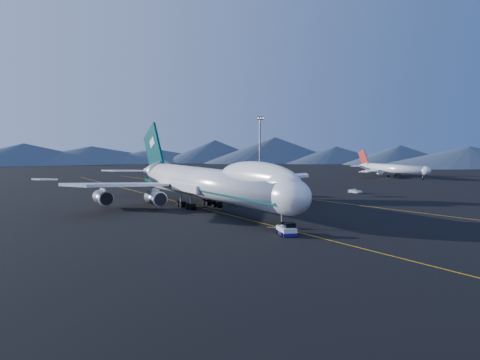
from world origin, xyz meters
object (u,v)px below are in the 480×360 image
boeing_747 (210,183)px  floodlight_mast (260,148)px  second_jet (392,169)px  service_van (356,191)px  pushback_tug (286,231)px

boeing_747 → floodlight_mast: (54.63, 66.11, 5.86)m
second_jet → floodlight_mast: bearing=-174.2°
service_van → floodlight_mast: (4.17, 55.77, 11.07)m
boeing_747 → floodlight_mast: floodlight_mast is taller
boeing_747 → second_jet: (105.51, 49.56, -2.57)m
boeing_747 → service_van: bearing=11.6°
service_van → pushback_tug: bearing=-145.8°
second_jet → floodlight_mast: floodlight_mast is taller
pushback_tug → service_van: pushback_tug is taller
boeing_747 → second_jet: bearing=25.2°
second_jet → service_van: (-55.05, -39.22, -2.64)m
pushback_tug → floodlight_mast: bearing=78.0°
boeing_747 → second_jet: size_ratio=1.92×
boeing_747 → pushback_tug: bearing=-95.4°
pushback_tug → service_van: (53.46, 42.37, -0.01)m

